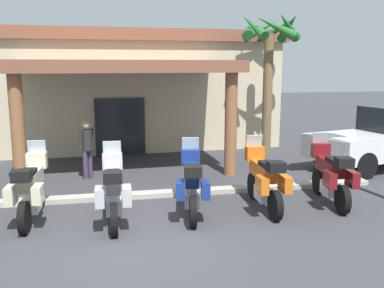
% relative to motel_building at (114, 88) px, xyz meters
% --- Properties ---
extents(ground_plane, '(80.00, 80.00, 0.00)m').
position_rel_motel_building_xyz_m(ground_plane, '(0.11, -10.68, -2.34)').
color(ground_plane, '#38383D').
extents(motel_building, '(13.38, 10.61, 4.59)m').
position_rel_motel_building_xyz_m(motel_building, '(0.00, 0.00, 0.00)').
color(motel_building, beige).
rests_on(motel_building, ground_plane).
extents(motorcycle_cream, '(0.72, 2.21, 1.61)m').
position_rel_motel_building_xyz_m(motorcycle_cream, '(-2.04, -9.31, -1.64)').
color(motorcycle_cream, black).
rests_on(motorcycle_cream, ground_plane).
extents(motorcycle_silver, '(0.71, 2.21, 1.61)m').
position_rel_motel_building_xyz_m(motorcycle_silver, '(-0.32, -9.77, -1.64)').
color(motorcycle_silver, black).
rests_on(motorcycle_silver, ground_plane).
extents(motorcycle_blue, '(0.85, 2.20, 1.61)m').
position_rel_motel_building_xyz_m(motorcycle_blue, '(1.39, -9.64, -1.64)').
color(motorcycle_blue, black).
rests_on(motorcycle_blue, ground_plane).
extents(motorcycle_orange, '(0.72, 2.21, 1.61)m').
position_rel_motel_building_xyz_m(motorcycle_orange, '(3.10, -9.61, -1.64)').
color(motorcycle_orange, black).
rests_on(motorcycle_orange, ground_plane).
extents(motorcycle_maroon, '(0.81, 2.21, 1.61)m').
position_rel_motel_building_xyz_m(motorcycle_maroon, '(4.81, -9.53, -1.64)').
color(motorcycle_maroon, black).
rests_on(motorcycle_maroon, ground_plane).
extents(pedestrian, '(0.41, 0.39, 1.70)m').
position_rel_motel_building_xyz_m(pedestrian, '(-0.97, -5.99, -1.36)').
color(pedestrian, '#3F334C').
rests_on(pedestrian, ground_plane).
extents(palm_tree_near_portico, '(2.25, 2.30, 5.14)m').
position_rel_motel_building_xyz_m(palm_tree_near_portico, '(5.40, -3.83, 1.56)').
color(palm_tree_near_portico, brown).
rests_on(palm_tree_near_portico, ground_plane).
extents(curb_strip, '(10.55, 0.36, 0.12)m').
position_rel_motel_building_xyz_m(curb_strip, '(1.39, -8.13, -2.28)').
color(curb_strip, '#ADA89E').
rests_on(curb_strip, ground_plane).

